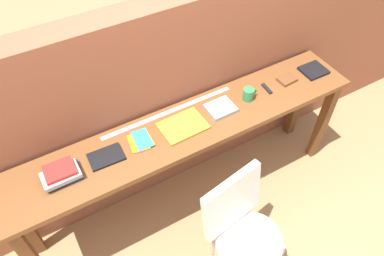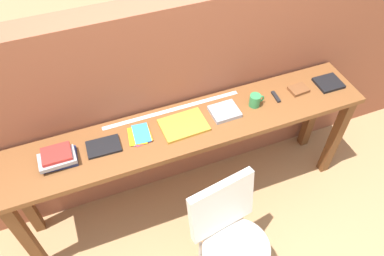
% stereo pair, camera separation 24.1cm
% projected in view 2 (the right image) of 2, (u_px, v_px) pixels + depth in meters
% --- Properties ---
extents(ground_plane, '(40.00, 40.00, 0.00)m').
position_uv_depth(ground_plane, '(204.00, 226.00, 2.93)').
color(ground_plane, tan).
extents(brick_wall_back, '(6.00, 0.20, 1.60)m').
position_uv_depth(brick_wall_back, '(173.00, 100.00, 2.74)').
color(brick_wall_back, '#935138').
rests_on(brick_wall_back, ground).
extents(sideboard, '(2.50, 0.44, 0.88)m').
position_uv_depth(sideboard, '(189.00, 138.00, 2.57)').
color(sideboard, brown).
rests_on(sideboard, ground).
extents(chair_white_moulded, '(0.51, 0.52, 0.89)m').
position_uv_depth(chair_white_moulded, '(231.00, 234.00, 2.33)').
color(chair_white_moulded, silver).
rests_on(chair_white_moulded, ground).
extents(book_stack_leftmost, '(0.23, 0.17, 0.08)m').
position_uv_depth(book_stack_leftmost, '(58.00, 158.00, 2.23)').
color(book_stack_leftmost, navy).
rests_on(book_stack_leftmost, sideboard).
extents(magazine_cycling, '(0.21, 0.15, 0.02)m').
position_uv_depth(magazine_cycling, '(104.00, 147.00, 2.33)').
color(magazine_cycling, black).
rests_on(magazine_cycling, sideboard).
extents(pamphlet_pile_colourful, '(0.16, 0.18, 0.01)m').
position_uv_depth(pamphlet_pile_colourful, '(140.00, 135.00, 2.40)').
color(pamphlet_pile_colourful, '#E5334C').
rests_on(pamphlet_pile_colourful, sideboard).
extents(book_open_centre, '(0.31, 0.23, 0.02)m').
position_uv_depth(book_open_centre, '(184.00, 125.00, 2.45)').
color(book_open_centre, gold).
rests_on(book_open_centre, sideboard).
extents(book_grey_hardcover, '(0.19, 0.17, 0.03)m').
position_uv_depth(book_grey_hardcover, '(225.00, 112.00, 2.52)').
color(book_grey_hardcover, '#9E9EA3').
rests_on(book_grey_hardcover, sideboard).
extents(mug, '(0.11, 0.08, 0.09)m').
position_uv_depth(mug, '(255.00, 100.00, 2.55)').
color(mug, '#338C4C').
rests_on(mug, sideboard).
extents(multitool_folded, '(0.03, 0.11, 0.02)m').
position_uv_depth(multitool_folded, '(276.00, 97.00, 2.63)').
color(multitool_folded, black).
rests_on(multitool_folded, sideboard).
extents(leather_journal_brown, '(0.14, 0.11, 0.02)m').
position_uv_depth(leather_journal_brown, '(299.00, 89.00, 2.68)').
color(leather_journal_brown, brown).
rests_on(leather_journal_brown, sideboard).
extents(book_repair_rightmost, '(0.19, 0.17, 0.02)m').
position_uv_depth(book_repair_rightmost, '(329.00, 83.00, 2.72)').
color(book_repair_rightmost, black).
rests_on(book_repair_rightmost, sideboard).
extents(ruler_metal_back_edge, '(0.97, 0.03, 0.00)m').
position_uv_depth(ruler_metal_back_edge, '(172.00, 110.00, 2.55)').
color(ruler_metal_back_edge, silver).
rests_on(ruler_metal_back_edge, sideboard).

